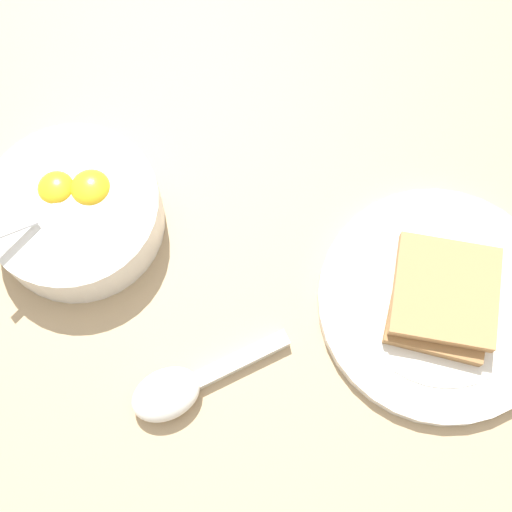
# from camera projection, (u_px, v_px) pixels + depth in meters

# --- Properties ---
(ground_plane) EXTENTS (3.00, 3.00, 0.00)m
(ground_plane) POSITION_uv_depth(u_px,v_px,m) (236.00, 238.00, 0.69)
(ground_plane) COLOR tan
(egg_bowl) EXTENTS (0.16, 0.16, 0.08)m
(egg_bowl) POSITION_uv_depth(u_px,v_px,m) (75.00, 212.00, 0.67)
(egg_bowl) COLOR white
(egg_bowl) RESTS_ON ground_plane
(toast_plate) EXTENTS (0.22, 0.22, 0.02)m
(toast_plate) POSITION_uv_depth(u_px,v_px,m) (439.00, 302.00, 0.66)
(toast_plate) COLOR white
(toast_plate) RESTS_ON ground_plane
(toast_sandwich) EXTENTS (0.13, 0.12, 0.03)m
(toast_sandwich) POSITION_uv_depth(u_px,v_px,m) (443.00, 297.00, 0.64)
(toast_sandwich) COLOR #9E7042
(toast_sandwich) RESTS_ON toast_plate
(soup_spoon) EXTENTS (0.15, 0.09, 0.03)m
(soup_spoon) POSITION_uv_depth(u_px,v_px,m) (179.00, 388.00, 0.63)
(soup_spoon) COLOR white
(soup_spoon) RESTS_ON ground_plane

